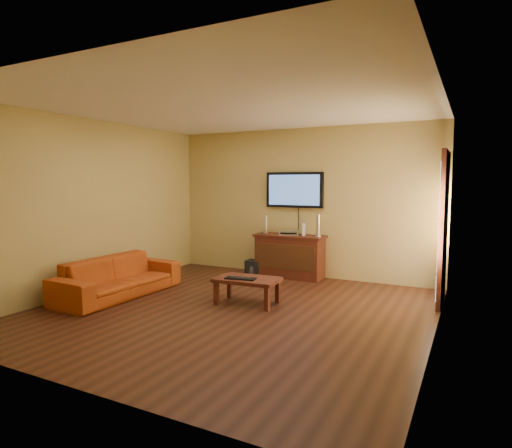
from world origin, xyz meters
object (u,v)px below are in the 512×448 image
Objects in this scene: media_console at (290,256)px; bottle at (252,272)px; coffee_table at (247,282)px; sofa at (119,270)px; speaker_right at (318,227)px; av_receiver at (289,233)px; speaker_left at (266,225)px; game_console at (304,229)px; television at (294,190)px; keyboard at (240,278)px; subwoofer at (254,267)px.

media_console is 0.75m from bottle.
sofa reaches higher than coffee_table.
coffee_table is 2.01m from speaker_right.
av_receiver is at bearing 94.69° from coffee_table.
speaker_left is at bearing 108.49° from coffee_table.
speaker_left is at bearing -27.36° from sofa.
speaker_left reaches higher than bottle.
sofa is 2.41m from bottle.
game_console is at bearing -0.36° from speaker_left.
av_receiver is (-0.02, -0.20, -0.77)m from television.
bottle is at bearing -153.46° from media_console.
game_console reaches higher than keyboard.
game_console is 2.09m from keyboard.
speaker_right reaches higher than av_receiver.
sofa is at bearing -134.79° from speaker_right.
game_console reaches higher than bottle.
speaker_right is at bearing -20.07° from av_receiver.
sofa is at bearing -168.27° from keyboard.
speaker_left is at bearing 157.97° from av_receiver.
media_console is 1.99m from keyboard.
subwoofer is (-0.66, -0.12, -0.25)m from media_console.
av_receiver is 0.77× the size of keyboard.
game_console is 0.82× the size of subwoofer.
keyboard is (0.09, -1.99, -0.00)m from media_console.
media_console is at bearing -90.00° from television.
speaker_right is (2.35, 2.37, 0.56)m from sofa.
subwoofer is at bearing -169.97° from media_console.
media_console is at bearing -43.26° from av_receiver.
television is at bearing 67.36° from av_receiver.
av_receiver reaches higher than sofa.
av_receiver is (-0.56, 0.02, -0.14)m from speaker_right.
media_console reaches higher than subwoofer.
game_console is (2.07, 2.42, 0.50)m from sofa.
game_console is 1.13× the size of bottle.
coffee_table is at bearing -71.51° from speaker_left.
speaker_left reaches higher than keyboard.
sofa is at bearing -119.86° from bottle.
keyboard is at bearing -87.40° from media_console.
speaker_left is at bearing 42.15° from subwoofer.
av_receiver is 1.74× the size of bottle.
speaker_left is 1.47× the size of game_console.
keyboard is at bearing -70.76° from subwoofer.
subwoofer is at bearing 112.00° from keyboard.
bottle is (-0.60, -0.32, -0.72)m from av_receiver.
bottle is 1.84m from keyboard.
av_receiver reaches higher than subwoofer.
keyboard is (0.11, -1.99, -0.43)m from av_receiver.
sofa is 10.13× the size of bottle.
coffee_table is at bearing 65.81° from keyboard.
media_console is 3.89× the size of speaker_left.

